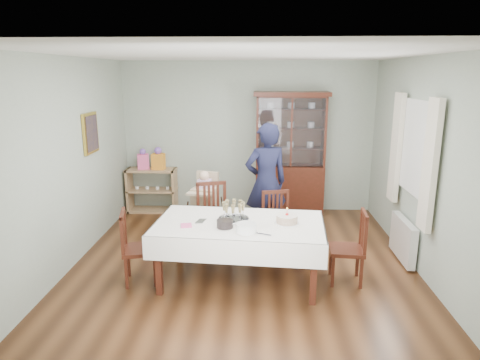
# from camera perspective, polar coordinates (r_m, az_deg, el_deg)

# --- Properties ---
(floor) EXTENTS (5.00, 5.00, 0.00)m
(floor) POSITION_cam_1_polar(r_m,az_deg,el_deg) (5.77, 0.41, -11.44)
(floor) COLOR #593319
(floor) RESTS_ON ground
(room_shell) EXTENTS (5.00, 5.00, 5.00)m
(room_shell) POSITION_cam_1_polar(r_m,az_deg,el_deg) (5.79, 0.62, 6.32)
(room_shell) COLOR #9EAA99
(room_shell) RESTS_ON floor
(dining_table) EXTENTS (2.09, 1.31, 0.76)m
(dining_table) POSITION_cam_1_polar(r_m,az_deg,el_deg) (5.25, -0.08, -9.51)
(dining_table) COLOR #451911
(dining_table) RESTS_ON floor
(china_cabinet) EXTENTS (1.30, 0.48, 2.18)m
(china_cabinet) POSITION_cam_1_polar(r_m,az_deg,el_deg) (7.61, 6.68, 3.66)
(china_cabinet) COLOR #451911
(china_cabinet) RESTS_ON floor
(sideboard) EXTENTS (0.90, 0.38, 0.80)m
(sideboard) POSITION_cam_1_polar(r_m,az_deg,el_deg) (8.01, -11.63, -1.32)
(sideboard) COLOR tan
(sideboard) RESTS_ON floor
(picture_frame) EXTENTS (0.04, 0.48, 0.58)m
(picture_frame) POSITION_cam_1_polar(r_m,az_deg,el_deg) (6.52, -19.31, 5.92)
(picture_frame) COLOR gold
(picture_frame) RESTS_ON room_shell
(window) EXTENTS (0.04, 1.02, 1.22)m
(window) POSITION_cam_1_polar(r_m,az_deg,el_deg) (5.95, 22.50, 3.94)
(window) COLOR white
(window) RESTS_ON room_shell
(curtain_left) EXTENTS (0.07, 0.30, 1.55)m
(curtain_left) POSITION_cam_1_polar(r_m,az_deg,el_deg) (5.37, 24.00, 1.73)
(curtain_left) COLOR silver
(curtain_left) RESTS_ON room_shell
(curtain_right) EXTENTS (0.07, 0.30, 1.55)m
(curtain_right) POSITION_cam_1_polar(r_m,az_deg,el_deg) (6.52, 20.11, 4.08)
(curtain_right) COLOR silver
(curtain_right) RESTS_ON room_shell
(radiator) EXTENTS (0.10, 0.80, 0.55)m
(radiator) POSITION_cam_1_polar(r_m,az_deg,el_deg) (6.25, 20.91, -7.38)
(radiator) COLOR white
(radiator) RESTS_ON floor
(chair_far_left) EXTENTS (0.55, 0.55, 1.00)m
(chair_far_left) POSITION_cam_1_polar(r_m,az_deg,el_deg) (6.07, -3.47, -7.10)
(chair_far_left) COLOR #451911
(chair_far_left) RESTS_ON floor
(chair_far_right) EXTENTS (0.48, 0.48, 0.90)m
(chair_far_right) POSITION_cam_1_polar(r_m,az_deg,el_deg) (6.00, 5.05, -7.68)
(chair_far_right) COLOR #451911
(chair_far_right) RESTS_ON floor
(chair_end_left) EXTENTS (0.48, 0.48, 0.90)m
(chair_end_left) POSITION_cam_1_polar(r_m,az_deg,el_deg) (5.42, -13.23, -10.45)
(chair_end_left) COLOR #451911
(chair_end_left) RESTS_ON floor
(chair_end_right) EXTENTS (0.43, 0.43, 0.90)m
(chair_end_right) POSITION_cam_1_polar(r_m,az_deg,el_deg) (5.44, 14.11, -10.44)
(chair_end_right) COLOR #451911
(chair_end_right) RESTS_ON floor
(woman) EXTENTS (0.76, 0.61, 1.79)m
(woman) POSITION_cam_1_polar(r_m,az_deg,el_deg) (6.40, 3.49, -0.35)
(woman) COLOR black
(woman) RESTS_ON floor
(high_chair) EXTENTS (0.58, 0.58, 1.06)m
(high_chair) POSITION_cam_1_polar(r_m,az_deg,el_deg) (6.60, -4.68, -4.28)
(high_chair) COLOR black
(high_chair) RESTS_ON floor
(champagne_tray) EXTENTS (0.38, 0.38, 0.23)m
(champagne_tray) POSITION_cam_1_polar(r_m,az_deg,el_deg) (5.17, -0.87, -4.58)
(champagne_tray) COLOR silver
(champagne_tray) RESTS_ON dining_table
(birthday_cake) EXTENTS (0.29, 0.29, 0.20)m
(birthday_cake) POSITION_cam_1_polar(r_m,az_deg,el_deg) (5.07, 6.27, -5.26)
(birthday_cake) COLOR white
(birthday_cake) RESTS_ON dining_table
(plate_stack_dark) EXTENTS (0.25, 0.25, 0.09)m
(plate_stack_dark) POSITION_cam_1_polar(r_m,az_deg,el_deg) (4.93, -2.02, -5.85)
(plate_stack_dark) COLOR black
(plate_stack_dark) RESTS_ON dining_table
(plate_stack_white) EXTENTS (0.25, 0.25, 0.10)m
(plate_stack_white) POSITION_cam_1_polar(r_m,az_deg,el_deg) (4.79, 0.84, -6.41)
(plate_stack_white) COLOR white
(plate_stack_white) RESTS_ON dining_table
(napkin_stack) EXTENTS (0.15, 0.15, 0.02)m
(napkin_stack) POSITION_cam_1_polar(r_m,az_deg,el_deg) (5.02, -7.18, -6.03)
(napkin_stack) COLOR #EC5793
(napkin_stack) RESTS_ON dining_table
(cutlery) EXTENTS (0.15, 0.19, 0.01)m
(cutlery) POSITION_cam_1_polar(r_m,az_deg,el_deg) (5.16, -5.64, -5.45)
(cutlery) COLOR silver
(cutlery) RESTS_ON dining_table
(cake_knife) EXTENTS (0.29, 0.15, 0.01)m
(cake_knife) POSITION_cam_1_polar(r_m,az_deg,el_deg) (4.76, 2.43, -7.11)
(cake_knife) COLOR silver
(cake_knife) RESTS_ON dining_table
(gift_bag_pink) EXTENTS (0.23, 0.18, 0.37)m
(gift_bag_pink) POSITION_cam_1_polar(r_m,az_deg,el_deg) (7.89, -12.80, 2.62)
(gift_bag_pink) COLOR #EC5793
(gift_bag_pink) RESTS_ON sideboard
(gift_bag_orange) EXTENTS (0.24, 0.18, 0.40)m
(gift_bag_orange) POSITION_cam_1_polar(r_m,az_deg,el_deg) (7.82, -10.83, 2.72)
(gift_bag_orange) COLOR orange
(gift_bag_orange) RESTS_ON sideboard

